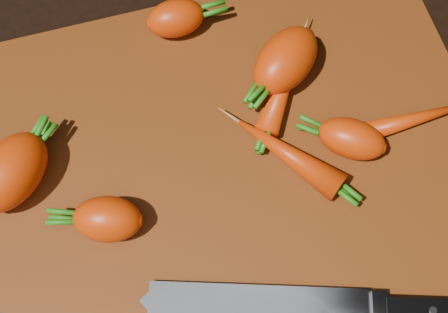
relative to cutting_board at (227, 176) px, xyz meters
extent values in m
cube|color=black|center=(0.00, 0.00, -0.01)|extent=(2.00, 2.00, 0.01)
cube|color=#77330D|center=(0.00, 0.00, 0.00)|extent=(0.50, 0.40, 0.01)
ellipsoid|color=#EC400B|center=(-0.19, 0.04, 0.03)|extent=(0.09, 0.09, 0.05)
ellipsoid|color=#EC400B|center=(-0.11, -0.02, 0.03)|extent=(0.07, 0.06, 0.04)
ellipsoid|color=#EC400B|center=(0.08, 0.09, 0.03)|extent=(0.09, 0.09, 0.05)
ellipsoid|color=#EC400B|center=(-0.01, 0.17, 0.02)|extent=(0.06, 0.04, 0.04)
ellipsoid|color=#EC400B|center=(0.12, 0.00, 0.02)|extent=(0.07, 0.07, 0.04)
ellipsoid|color=#EC400B|center=(0.08, 0.07, 0.02)|extent=(0.09, 0.11, 0.02)
ellipsoid|color=#EC400B|center=(0.18, 0.00, 0.02)|extent=(0.12, 0.02, 0.02)
ellipsoid|color=#EC400B|center=(0.06, 0.00, 0.02)|extent=(0.09, 0.11, 0.03)
cube|color=gray|center=(-0.10, -0.10, 0.01)|extent=(0.19, 0.09, 0.00)
cube|color=gray|center=(0.00, -0.13, 0.01)|extent=(0.02, 0.03, 0.01)
cube|color=black|center=(0.06, -0.14, 0.01)|extent=(0.11, 0.05, 0.02)
cylinder|color=#B2B2B7|center=(0.04, -0.14, 0.02)|extent=(0.01, 0.01, 0.00)
camera|label=1|loc=(-0.06, -0.20, 0.54)|focal=50.00mm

